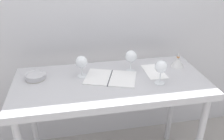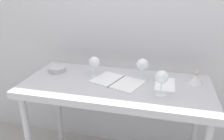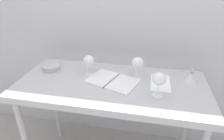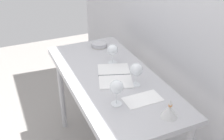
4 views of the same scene
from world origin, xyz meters
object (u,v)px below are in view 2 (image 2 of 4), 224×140
(wine_glass_far_right, at_px, (142,65))
(wine_glass_far_left, at_px, (94,63))
(wine_glass_near_right, at_px, (162,78))
(tasting_sheet_upper, at_px, (165,84))
(tasting_bowl, at_px, (57,69))
(open_notebook, at_px, (117,81))
(decanter_funnel, at_px, (196,79))

(wine_glass_far_right, bearing_deg, wine_glass_far_left, -177.99)
(wine_glass_far_right, xyz_separation_m, wine_glass_far_left, (-0.38, -0.01, -0.01))
(wine_glass_near_right, bearing_deg, tasting_sheet_upper, 82.31)
(wine_glass_far_right, distance_m, tasting_bowl, 0.72)
(wine_glass_far_left, relative_size, tasting_sheet_upper, 0.64)
(wine_glass_far_right, relative_size, open_notebook, 0.40)
(tasting_sheet_upper, bearing_deg, open_notebook, -172.92)
(wine_glass_far_right, bearing_deg, decanter_funnel, 2.39)
(wine_glass_far_right, height_order, tasting_sheet_upper, wine_glass_far_right)
(wine_glass_far_left, xyz_separation_m, decanter_funnel, (0.77, 0.03, -0.07))
(tasting_sheet_upper, bearing_deg, decanter_funnel, 15.24)
(tasting_bowl, bearing_deg, tasting_sheet_upper, -2.95)
(wine_glass_far_right, relative_size, tasting_sheet_upper, 0.68)
(wine_glass_near_right, relative_size, wine_glass_far_right, 1.02)
(tasting_bowl, bearing_deg, wine_glass_near_right, -14.58)
(tasting_bowl, height_order, decanter_funnel, decanter_funnel)
(wine_glass_near_right, xyz_separation_m, decanter_funnel, (0.24, 0.24, -0.09))
(wine_glass_near_right, bearing_deg, wine_glass_far_left, 158.45)
(open_notebook, bearing_deg, wine_glass_far_left, 179.25)
(open_notebook, bearing_deg, wine_glass_far_right, 45.58)
(open_notebook, bearing_deg, wine_glass_near_right, -3.45)
(tasting_sheet_upper, relative_size, tasting_bowl, 1.72)
(open_notebook, height_order, tasting_sheet_upper, open_notebook)
(wine_glass_near_right, distance_m, tasting_bowl, 0.90)
(tasting_sheet_upper, height_order, tasting_bowl, tasting_bowl)
(wine_glass_near_right, bearing_deg, tasting_bowl, 165.42)
(wine_glass_near_right, distance_m, wine_glass_far_right, 0.27)
(wine_glass_far_left, height_order, tasting_sheet_upper, wine_glass_far_left)
(wine_glass_far_left, height_order, open_notebook, wine_glass_far_left)
(wine_glass_far_left, bearing_deg, open_notebook, -19.87)
(wine_glass_near_right, distance_m, open_notebook, 0.38)
(decanter_funnel, bearing_deg, open_notebook, -169.76)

